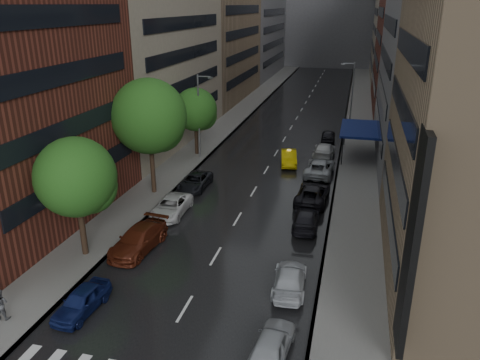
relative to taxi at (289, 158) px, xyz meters
name	(u,v)px	position (x,y,z in m)	size (l,w,h in m)	color
ground	(156,358)	(-1.96, -30.36, -0.75)	(220.00, 220.00, 0.00)	gray
road	(295,121)	(-1.96, 19.64, -0.74)	(14.00, 140.00, 0.01)	black
sidewalk_left	(235,117)	(-10.96, 19.64, -0.67)	(4.00, 140.00, 0.15)	gray
sidewalk_right	(359,124)	(7.04, 19.64, -0.67)	(4.00, 140.00, 0.15)	gray
buildings_left	(212,4)	(-16.96, 28.43, 15.24)	(8.00, 108.00, 38.00)	maroon
buildings_right	(413,11)	(13.04, 26.34, 14.29)	(8.05, 109.10, 36.00)	#937A5B
building_far	(332,3)	(-1.96, 87.64, 15.25)	(40.00, 14.00, 32.00)	slate
tree_near	(76,177)	(-10.56, -22.34, 4.90)	(5.18, 5.18, 8.25)	#382619
tree_mid	(149,116)	(-10.56, -10.93, 6.29)	(6.45, 6.45, 10.27)	#382619
tree_far	(195,110)	(-10.56, 0.89, 4.41)	(4.73, 4.73, 7.54)	#382619
taxi	(289,158)	(0.00, 0.00, 0.00)	(1.58, 4.54, 1.49)	yellow
parked_cars_left	(159,219)	(-7.36, -17.32, -0.02)	(2.77, 23.55, 1.60)	#101A4D
parked_cars_right	(314,186)	(3.44, -7.71, 0.00)	(2.84, 43.23, 1.58)	#9FA2A8
street_lamp_left	(199,115)	(-9.68, -0.36, 4.14)	(1.74, 0.22, 9.00)	gray
street_lamp_right	(351,96)	(5.76, 14.64, 4.14)	(1.74, 0.22, 9.00)	gray
awning	(359,129)	(7.02, 4.64, 2.39)	(4.00, 8.00, 3.12)	navy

